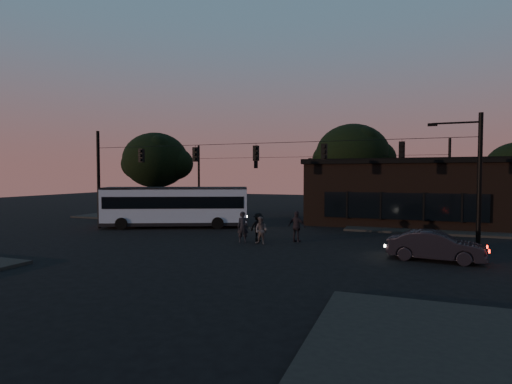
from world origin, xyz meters
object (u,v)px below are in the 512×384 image
(pedestrian_a, at_px, (243,227))
(pedestrian_c, at_px, (297,227))
(car, at_px, (435,246))
(pedestrian_b, at_px, (261,230))
(building, at_px, (402,191))
(pedestrian_d, at_px, (258,227))
(bus, at_px, (176,205))

(pedestrian_a, xyz_separation_m, pedestrian_c, (3.06, 1.26, 0.01))
(car, bearing_deg, pedestrian_b, 87.50)
(building, distance_m, pedestrian_b, 16.43)
(car, xyz_separation_m, pedestrian_a, (-10.65, 1.61, 0.23))
(pedestrian_d, bearing_deg, bus, -11.01)
(pedestrian_b, xyz_separation_m, pedestrian_c, (1.81, 1.47, 0.14))
(building, height_order, pedestrian_d, building)
(bus, bearing_deg, pedestrian_b, -52.03)
(car, xyz_separation_m, pedestrian_b, (-9.39, 1.39, 0.11))
(car, relative_size, pedestrian_d, 2.47)
(pedestrian_a, distance_m, pedestrian_b, 1.28)
(pedestrian_b, bearing_deg, pedestrian_d, 131.82)
(bus, xyz_separation_m, pedestrian_c, (10.71, -3.43, -0.82))
(pedestrian_b, height_order, pedestrian_d, pedestrian_d)
(building, height_order, bus, building)
(pedestrian_b, height_order, pedestrian_c, pedestrian_c)
(car, relative_size, pedestrian_b, 2.64)
(car, relative_size, pedestrian_a, 2.30)
(bus, relative_size, pedestrian_d, 6.45)
(bus, relative_size, pedestrian_c, 5.93)
(building, xyz_separation_m, pedestrian_d, (-8.34, -13.33, -1.83))
(bus, height_order, pedestrian_d, bus)
(pedestrian_b, bearing_deg, pedestrian_a, -176.09)
(building, bearing_deg, pedestrian_b, -118.53)
(car, relative_size, pedestrian_c, 2.27)
(car, distance_m, pedestrian_b, 9.50)
(bus, bearing_deg, pedestrian_d, -48.19)
(building, xyz_separation_m, pedestrian_a, (-9.05, -14.13, -1.76))
(building, xyz_separation_m, pedestrian_b, (-7.79, -14.34, -1.89))
(pedestrian_d, bearing_deg, pedestrian_b, 132.31)
(building, bearing_deg, car, -84.20)
(pedestrian_a, distance_m, pedestrian_d, 1.07)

